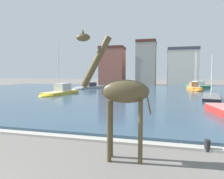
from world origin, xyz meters
TOP-DOWN VIEW (x-y plane):
  - harbor_water at (0.00, 31.50)m, footprint 77.99×48.93m
  - quay_edge_coping at (0.00, 6.78)m, footprint 77.99×0.50m
  - giraffe_statue at (4.01, 4.91)m, footprint 2.82×0.83m
  - sailboat_yellow at (-9.81, 25.10)m, footprint 2.69×8.66m
  - sailboat_green at (12.88, 48.39)m, footprint 4.66×9.59m
  - sailboat_black at (11.46, 25.76)m, footprint 3.50×9.36m
  - sailboat_grey at (-10.25, 37.67)m, footprint 4.67×8.33m
  - sailboat_orange at (11.36, 39.20)m, footprint 2.18×7.36m
  - mooring_bollard at (7.35, 6.63)m, footprint 0.24×0.24m
  - townhouse_tall_gabled at (-9.93, 58.06)m, footprint 7.46×5.97m
  - townhouse_end_terrace at (0.31, 59.60)m, footprint 5.73×8.07m
  - townhouse_wide_warehouse at (10.65, 59.22)m, footprint 8.38×6.84m

SIDE VIEW (x-z plane):
  - quay_edge_coping at x=0.00m, z-range 0.00..0.12m
  - harbor_water at x=0.00m, z-range 0.00..0.27m
  - mooring_bollard at x=7.35m, z-range 0.00..0.50m
  - sailboat_black at x=11.46m, z-range -2.56..3.22m
  - sailboat_grey at x=-10.25m, z-range -2.69..3.71m
  - sailboat_green at x=12.88m, z-range -3.50..4.68m
  - sailboat_yellow at x=-9.81m, z-range -3.72..4.91m
  - sailboat_orange at x=11.36m, z-range -3.28..4.50m
  - giraffe_statue at x=4.01m, z-range 0.05..4.97m
  - townhouse_wide_warehouse at x=10.65m, z-range 0.01..10.85m
  - townhouse_tall_gabled at x=-9.93m, z-range 0.02..11.77m
  - townhouse_end_terrace at x=0.31m, z-range 0.02..13.30m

